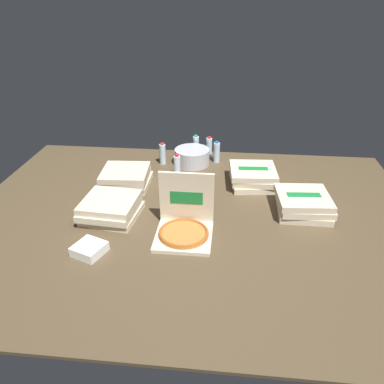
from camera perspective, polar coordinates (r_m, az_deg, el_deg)
The scene contains 13 objects.
ground_plane at distance 2.68m, azimuth -0.08°, elevation -3.85°, with size 3.20×2.40×0.02m, color #4C3D28.
open_pizza_box at distance 2.45m, azimuth -1.13°, elevation -4.80°, with size 0.36×0.37×0.38m.
pizza_stack_center_far at distance 3.10m, azimuth -9.84°, elevation 2.15°, with size 0.38×0.39×0.14m.
pizza_stack_right_near at distance 3.11m, azimuth 9.21°, elevation 2.30°, with size 0.40×0.40×0.14m.
pizza_stack_center_near at distance 2.80m, azimuth 16.33°, elevation -1.68°, with size 0.39×0.38×0.14m.
pizza_stack_left_far at distance 2.69m, azimuth -12.06°, elevation -2.38°, with size 0.40×0.41×0.14m.
ice_bucket at distance 3.44m, azimuth 0.01°, elevation 5.30°, with size 0.31×0.31×0.14m, color #B7BABF.
water_bottle_0 at distance 3.58m, azimuth 2.56°, elevation 6.68°, with size 0.06×0.06×0.20m.
water_bottle_1 at distance 3.62m, azimuth 0.59°, elevation 6.94°, with size 0.06×0.06×0.20m.
water_bottle_2 at distance 3.44m, azimuth -4.42°, elevation 5.69°, with size 0.06×0.06×0.20m.
water_bottle_3 at distance 3.48m, azimuth 3.70°, elevation 5.94°, with size 0.06×0.06×0.20m.
water_bottle_4 at distance 3.19m, azimuth -2.24°, elevation 3.86°, with size 0.06×0.06×0.20m.
napkin_pile at distance 2.39m, azimuth -15.08°, elevation -8.23°, with size 0.17×0.17×0.06m, color white.
Camera 1 is at (0.24, -2.25, 1.42)m, focal length 35.72 mm.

